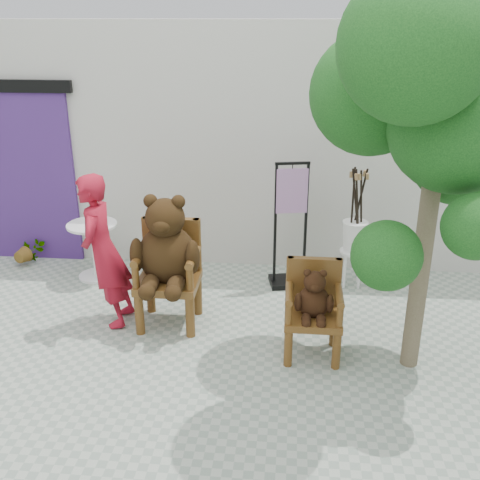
% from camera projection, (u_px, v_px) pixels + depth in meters
% --- Properties ---
extents(ground_plane, '(60.00, 60.00, 0.00)m').
position_uv_depth(ground_plane, '(245.00, 385.00, 4.95)').
color(ground_plane, '#939D8C').
rests_on(ground_plane, ground).
extents(back_wall, '(9.00, 1.00, 3.00)m').
position_uv_depth(back_wall, '(266.00, 143.00, 7.26)').
color(back_wall, beige).
rests_on(back_wall, ground).
extents(doorway, '(1.40, 0.11, 2.33)m').
position_uv_depth(doorway, '(29.00, 173.00, 7.16)').
color(doorway, '#44246C').
rests_on(doorway, ground).
extents(chair_big, '(0.70, 0.75, 1.42)m').
position_uv_depth(chair_big, '(167.00, 254.00, 5.67)').
color(chair_big, '#4D2E10').
rests_on(chair_big, ground).
extents(chair_small, '(0.53, 0.49, 0.93)m').
position_uv_depth(chair_small, '(313.00, 302.00, 5.23)').
color(chair_small, '#4D2E10').
rests_on(chair_small, ground).
extents(person, '(0.39, 0.59, 1.61)m').
position_uv_depth(person, '(104.00, 252.00, 5.70)').
color(person, maroon).
rests_on(person, ground).
extents(cafe_table, '(0.60, 0.60, 0.70)m').
position_uv_depth(cafe_table, '(94.00, 244.00, 6.85)').
color(cafe_table, white).
rests_on(cafe_table, ground).
extents(display_stand, '(0.51, 0.43, 1.51)m').
position_uv_depth(display_stand, '(290.00, 239.00, 6.61)').
color(display_stand, black).
rests_on(display_stand, ground).
extents(stool_bucket, '(0.32, 0.32, 1.45)m').
position_uv_depth(stool_bucket, '(354.00, 236.00, 6.56)').
color(stool_bucket, white).
rests_on(stool_bucket, ground).
extents(tree, '(1.79, 1.99, 3.39)m').
position_uv_depth(tree, '(427.00, 109.00, 4.39)').
color(tree, brown).
rests_on(tree, ground).
extents(potted_plant, '(0.39, 0.36, 0.36)m').
position_uv_depth(potted_plant, '(28.00, 251.00, 7.32)').
color(potted_plant, '#0F3812').
rests_on(potted_plant, ground).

